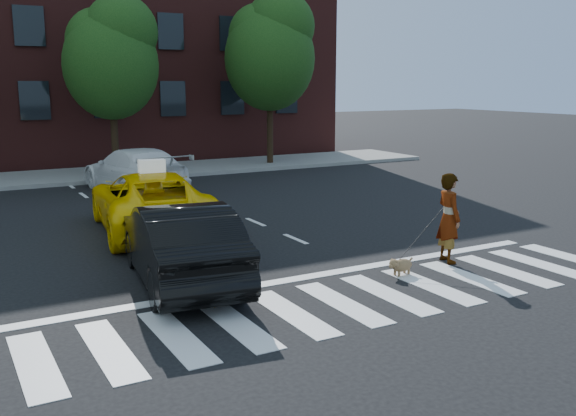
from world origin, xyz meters
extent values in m
plane|color=black|center=(0.00, 0.00, 0.00)|extent=(120.00, 120.00, 0.00)
cube|color=silver|center=(0.00, 0.00, 0.01)|extent=(13.00, 2.40, 0.01)
cube|color=silver|center=(0.00, 1.60, 0.01)|extent=(12.00, 0.30, 0.01)
cube|color=slate|center=(0.00, 17.50, 0.07)|extent=(30.00, 4.00, 0.15)
cube|color=#4F1E1C|center=(0.00, 25.00, 6.00)|extent=(26.00, 10.00, 12.00)
cylinder|color=black|center=(0.50, 17.00, 1.77)|extent=(0.28, 0.28, 3.55)
ellipsoid|color=black|center=(0.50, 17.00, 4.40)|extent=(3.69, 3.69, 4.25)
sphere|color=black|center=(0.90, 16.80, 5.68)|extent=(2.84, 2.84, 2.84)
sphere|color=black|center=(0.15, 17.25, 5.32)|extent=(2.56, 2.56, 2.56)
cylinder|color=black|center=(7.50, 17.00, 1.93)|extent=(0.28, 0.28, 3.85)
ellipsoid|color=black|center=(7.50, 17.00, 4.77)|extent=(4.00, 4.00, 4.60)
sphere|color=black|center=(7.90, 16.80, 6.16)|extent=(3.08, 3.08, 3.08)
sphere|color=black|center=(7.15, 17.25, 5.78)|extent=(2.77, 2.77, 2.77)
imported|color=yellow|center=(-1.18, 7.00, 0.77)|extent=(3.25, 5.83, 1.54)
imported|color=black|center=(-2.00, 2.50, 0.77)|extent=(2.26, 4.87, 1.55)
imported|color=white|center=(0.12, 12.94, 0.77)|extent=(2.77, 5.55, 1.55)
imported|color=#999999|center=(3.42, 1.10, 0.95)|extent=(0.59, 0.78, 1.91)
ellipsoid|color=olive|center=(1.97, 0.80, 0.20)|extent=(0.49, 0.30, 0.26)
sphere|color=olive|center=(1.74, 0.78, 0.27)|extent=(0.21, 0.21, 0.19)
sphere|color=olive|center=(1.66, 0.77, 0.24)|extent=(0.10, 0.10, 0.09)
cylinder|color=olive|center=(2.19, 0.83, 0.27)|extent=(0.14, 0.06, 0.11)
sphere|color=olive|center=(1.74, 0.84, 0.33)|extent=(0.08, 0.08, 0.07)
sphere|color=olive|center=(1.75, 0.71, 0.33)|extent=(0.08, 0.08, 0.07)
cylinder|color=olive|center=(1.84, 0.73, 0.06)|extent=(0.06, 0.06, 0.12)
cylinder|color=olive|center=(1.83, 0.84, 0.06)|extent=(0.06, 0.06, 0.12)
cylinder|color=olive|center=(2.11, 0.76, 0.06)|extent=(0.06, 0.06, 0.12)
cylinder|color=olive|center=(2.09, 0.87, 0.06)|extent=(0.06, 0.06, 0.12)
cube|color=white|center=(-1.18, 6.80, 1.70)|extent=(0.68, 0.36, 0.32)
camera|label=1|loc=(-5.96, -8.76, 3.77)|focal=40.00mm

